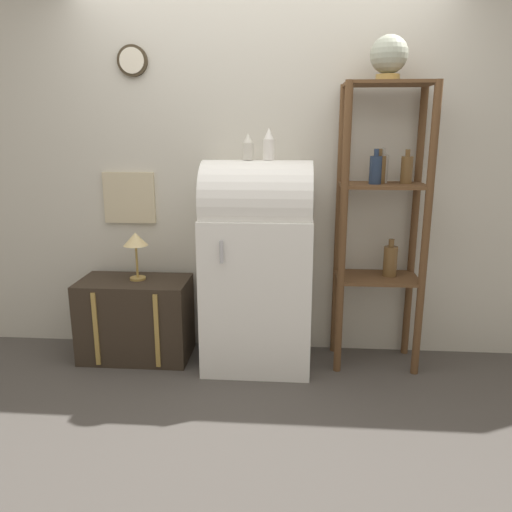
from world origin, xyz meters
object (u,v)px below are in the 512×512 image
Objects in this scene: globe at (389,56)px; suitcase_trunk at (136,319)px; vase_center at (269,145)px; desk_lamp at (136,242)px; vase_left at (248,148)px; refrigerator at (257,264)px.

suitcase_trunk is at bearing -179.64° from globe.
vase_center is 1.13m from desk_lamp.
globe reaches higher than vase_left.
vase_center is (0.13, 0.01, 0.02)m from vase_left.
suitcase_trunk is 2.28× the size of desk_lamp.
globe is at bearing 3.01° from refrigerator.
suitcase_trunk is 1.45m from vase_left.
globe is at bearing 0.36° from suitcase_trunk.
desk_lamp reaches higher than suitcase_trunk.
vase_left is (0.81, -0.03, 1.20)m from suitcase_trunk.
vase_left is (-0.85, -0.04, -0.54)m from globe.
refrigerator is 5.27× the size of globe.
desk_lamp is (0.03, 0.02, 0.55)m from suitcase_trunk.
vase_center reaches higher than suitcase_trunk.
suitcase_trunk is at bearing -140.70° from desk_lamp.
suitcase_trunk is 4.60× the size of vase_left.
vase_center is (-0.72, -0.03, -0.53)m from globe.
globe reaches higher than refrigerator.
vase_left is at bearing -176.25° from vase_center.
refrigerator is 1.53m from globe.
suitcase_trunk is 0.56m from desk_lamp.
refrigerator is 8.49× the size of vase_left.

